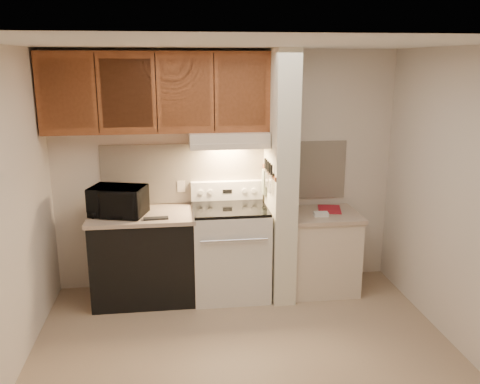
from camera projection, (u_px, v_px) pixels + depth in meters
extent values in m
plane|color=tan|center=(246.00, 354.00, 4.25)|extent=(3.60, 3.60, 0.00)
plane|color=white|center=(247.00, 43.00, 3.62)|extent=(3.60, 3.60, 0.00)
cube|color=beige|center=(226.00, 171.00, 5.38)|extent=(3.60, 2.50, 0.02)
cube|color=beige|center=(3.00, 220.00, 3.71)|extent=(0.02, 3.00, 2.50)
cube|color=beige|center=(463.00, 203.00, 4.16)|extent=(0.02, 3.00, 2.50)
cube|color=#FDE9CF|center=(226.00, 172.00, 5.37)|extent=(2.60, 0.02, 0.63)
cube|color=silver|center=(230.00, 252.00, 5.24)|extent=(0.76, 0.65, 0.92)
cube|color=black|center=(234.00, 260.00, 4.93)|extent=(0.50, 0.01, 0.30)
cylinder|color=silver|center=(234.00, 240.00, 4.84)|extent=(0.65, 0.02, 0.02)
cube|color=black|center=(230.00, 208.00, 5.13)|extent=(0.74, 0.64, 0.03)
cube|color=silver|center=(227.00, 190.00, 5.37)|extent=(0.76, 0.08, 0.20)
cube|color=black|center=(227.00, 191.00, 5.33)|extent=(0.10, 0.01, 0.04)
cylinder|color=silver|center=(201.00, 192.00, 5.29)|extent=(0.05, 0.02, 0.05)
cylinder|color=silver|center=(210.00, 192.00, 5.30)|extent=(0.05, 0.02, 0.05)
cylinder|color=silver|center=(244.00, 191.00, 5.35)|extent=(0.05, 0.02, 0.05)
cylinder|color=silver|center=(254.00, 191.00, 5.36)|extent=(0.05, 0.02, 0.05)
cube|color=black|center=(144.00, 258.00, 5.15)|extent=(1.00, 0.63, 0.87)
cube|color=tan|center=(142.00, 216.00, 5.04)|extent=(1.04, 0.67, 0.04)
cube|color=black|center=(156.00, 218.00, 4.86)|extent=(0.24, 0.09, 0.02)
cylinder|color=#2E6A60|center=(108.00, 204.00, 5.18)|extent=(0.11, 0.11, 0.11)
cube|color=beige|center=(181.00, 186.00, 5.33)|extent=(0.08, 0.01, 0.12)
imported|color=black|center=(118.00, 201.00, 4.95)|extent=(0.60, 0.48, 0.29)
cube|color=silver|center=(280.00, 177.00, 5.11)|extent=(0.22, 0.70, 2.50)
cube|color=brown|center=(269.00, 172.00, 5.08)|extent=(0.01, 0.70, 0.04)
cube|color=black|center=(269.00, 171.00, 5.02)|extent=(0.02, 0.42, 0.04)
cube|color=silver|center=(271.00, 185.00, 4.89)|extent=(0.01, 0.03, 0.16)
cylinder|color=black|center=(271.00, 170.00, 4.84)|extent=(0.02, 0.02, 0.10)
cube|color=silver|center=(270.00, 184.00, 4.96)|extent=(0.01, 0.04, 0.18)
cylinder|color=black|center=(270.00, 168.00, 4.93)|extent=(0.02, 0.02, 0.10)
cube|color=silver|center=(268.00, 183.00, 5.05)|extent=(0.01, 0.04, 0.20)
cylinder|color=black|center=(268.00, 166.00, 5.01)|extent=(0.02, 0.02, 0.10)
cube|color=silver|center=(266.00, 179.00, 5.13)|extent=(0.01, 0.04, 0.16)
cylinder|color=black|center=(266.00, 164.00, 5.10)|extent=(0.02, 0.02, 0.10)
cube|color=silver|center=(265.00, 179.00, 5.20)|extent=(0.01, 0.04, 0.18)
cylinder|color=black|center=(265.00, 163.00, 5.17)|extent=(0.02, 0.02, 0.10)
cube|color=gray|center=(264.00, 182.00, 5.27)|extent=(0.03, 0.11, 0.26)
cube|color=beige|center=(321.00, 253.00, 5.38)|extent=(0.70, 0.60, 0.81)
cube|color=tan|center=(323.00, 215.00, 5.27)|extent=(0.74, 0.64, 0.04)
cube|color=#A61A28|center=(329.00, 209.00, 5.37)|extent=(0.30, 0.36, 0.01)
cube|color=white|center=(321.00, 214.00, 5.16)|extent=(0.15, 0.11, 0.04)
cube|color=beige|center=(228.00, 139.00, 5.07)|extent=(0.78, 0.44, 0.15)
cube|color=beige|center=(231.00, 147.00, 4.88)|extent=(0.78, 0.04, 0.06)
cube|color=brown|center=(157.00, 92.00, 4.91)|extent=(2.18, 0.33, 0.77)
cube|color=brown|center=(66.00, 94.00, 4.66)|extent=(0.46, 0.01, 0.63)
cube|color=black|center=(97.00, 94.00, 4.69)|extent=(0.01, 0.01, 0.73)
cube|color=brown|center=(127.00, 93.00, 4.73)|extent=(0.46, 0.01, 0.63)
cube|color=black|center=(156.00, 93.00, 4.76)|extent=(0.01, 0.01, 0.73)
cube|color=brown|center=(185.00, 93.00, 4.79)|extent=(0.46, 0.01, 0.63)
cube|color=black|center=(214.00, 93.00, 4.83)|extent=(0.01, 0.01, 0.73)
cube|color=brown|center=(242.00, 92.00, 4.86)|extent=(0.46, 0.01, 0.63)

